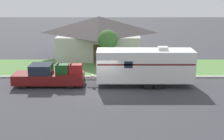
% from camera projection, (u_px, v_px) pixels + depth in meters
% --- Properties ---
extents(ground_plane, '(120.00, 120.00, 0.00)m').
position_uv_depth(ground_plane, '(104.00, 91.00, 25.65)').
color(ground_plane, '#38383D').
extents(curb_strip, '(80.00, 0.30, 0.14)m').
position_uv_depth(curb_strip, '(105.00, 77.00, 29.24)').
color(curb_strip, beige).
rests_on(curb_strip, ground_plane).
extents(lawn_strip, '(80.00, 7.00, 0.03)m').
position_uv_depth(lawn_strip, '(106.00, 67.00, 32.78)').
color(lawn_strip, '#568442').
rests_on(lawn_strip, ground_plane).
extents(house_across_street, '(10.15, 8.57, 4.78)m').
position_uv_depth(house_across_street, '(100.00, 36.00, 37.70)').
color(house_across_street, '#B2B2A8').
rests_on(house_across_street, ground_plane).
extents(pickup_truck, '(6.11, 1.95, 2.02)m').
position_uv_depth(pickup_truck, '(50.00, 76.00, 26.68)').
color(pickup_truck, black).
rests_on(pickup_truck, ground_plane).
extents(travel_trailer, '(9.06, 2.23, 3.42)m').
position_uv_depth(travel_trailer, '(146.00, 65.00, 26.42)').
color(travel_trailer, black).
rests_on(travel_trailer, ground_plane).
extents(mailbox, '(0.48, 0.20, 1.42)m').
position_uv_depth(mailbox, '(184.00, 64.00, 29.84)').
color(mailbox, brown).
rests_on(mailbox, ground_plane).
extents(tree_in_yard, '(2.08, 2.08, 3.94)m').
position_uv_depth(tree_in_yard, '(109.00, 40.00, 32.41)').
color(tree_in_yard, brown).
rests_on(tree_in_yard, ground_plane).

